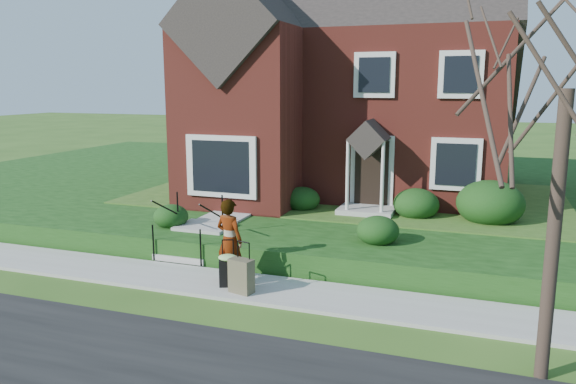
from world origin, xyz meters
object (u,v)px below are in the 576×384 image
at_px(suitcase_olive, 241,276).
at_px(tree_verge, 570,58).
at_px(suitcase_black, 228,268).
at_px(woman, 229,240).
at_px(front_steps, 197,237).

relative_size(suitcase_olive, tree_verge, 0.16).
bearing_deg(suitcase_olive, suitcase_black, 163.02).
bearing_deg(tree_verge, woman, 161.11).
xyz_separation_m(front_steps, suitcase_olive, (2.27, -2.26, -0.03)).
xyz_separation_m(suitcase_olive, tree_verge, (5.60, -1.50, 4.24)).
bearing_deg(suitcase_black, front_steps, 108.70).
height_order(suitcase_black, suitcase_olive, suitcase_olive).
relative_size(woman, suitcase_olive, 1.69).
height_order(front_steps, woman, woman).
bearing_deg(front_steps, woman, -43.80).
bearing_deg(tree_verge, suitcase_olive, 164.96).
distance_m(woman, tree_verge, 7.47).
xyz_separation_m(woman, suitcase_black, (0.12, -0.35, -0.52)).
xyz_separation_m(woman, tree_verge, (6.14, -2.10, 3.69)).
distance_m(front_steps, woman, 2.45).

